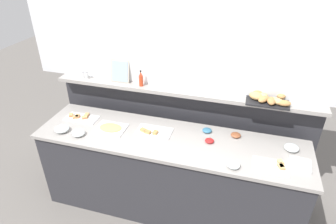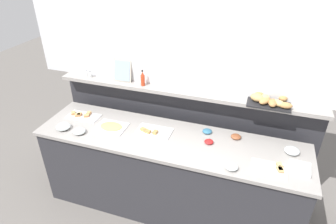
{
  "view_description": "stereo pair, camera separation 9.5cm",
  "coord_description": "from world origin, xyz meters",
  "px_view_note": "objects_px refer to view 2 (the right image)",
  "views": [
    {
      "loc": [
        0.63,
        -2.2,
        2.56
      ],
      "look_at": [
        -0.04,
        0.1,
        1.15
      ],
      "focal_mm": 30.97,
      "sensor_mm": 36.0,
      "label": 1
    },
    {
      "loc": [
        0.72,
        -2.17,
        2.56
      ],
      "look_at": [
        -0.04,
        0.1,
        1.15
      ],
      "focal_mm": 30.97,
      "sensor_mm": 36.0,
      "label": 2
    }
  ],
  "objects_px": {
    "condiment_bowl_cream": "(207,131)",
    "glass_bowl_large": "(79,131)",
    "sandwich_platter_front": "(153,131)",
    "framed_picture": "(122,71)",
    "sandwich_platter_side": "(83,116)",
    "cold_cuts_platter": "(111,127)",
    "bread_basket": "(268,100)",
    "pepper_shaker": "(90,74)",
    "glass_bowl_medium": "(292,151)",
    "glass_bowl_extra": "(63,127)",
    "hot_sauce_bottle": "(143,79)",
    "condiment_bowl_teal": "(209,142)",
    "napkin_stack": "(300,168)",
    "sandwich_platter_rear": "(271,169)",
    "condiment_bowl_red": "(236,137)",
    "salt_shaker": "(86,74)",
    "glass_bowl_small": "(231,167)"
  },
  "relations": [
    {
      "from": "condiment_bowl_teal",
      "to": "napkin_stack",
      "type": "xyz_separation_m",
      "value": [
        0.79,
        -0.12,
        -0.0
      ]
    },
    {
      "from": "napkin_stack",
      "to": "condiment_bowl_cream",
      "type": "bearing_deg",
      "value": 161.0
    },
    {
      "from": "cold_cuts_platter",
      "to": "sandwich_platter_front",
      "type": "bearing_deg",
      "value": 8.67
    },
    {
      "from": "glass_bowl_extra",
      "to": "condiment_bowl_cream",
      "type": "distance_m",
      "value": 1.45
    },
    {
      "from": "condiment_bowl_teal",
      "to": "napkin_stack",
      "type": "bearing_deg",
      "value": -8.95
    },
    {
      "from": "glass_bowl_small",
      "to": "framed_picture",
      "type": "relative_size",
      "value": 0.45
    },
    {
      "from": "condiment_bowl_red",
      "to": "hot_sauce_bottle",
      "type": "relative_size",
      "value": 0.55
    },
    {
      "from": "condiment_bowl_red",
      "to": "napkin_stack",
      "type": "xyz_separation_m",
      "value": [
        0.56,
        -0.29,
        -0.0
      ]
    },
    {
      "from": "hot_sauce_bottle",
      "to": "pepper_shaker",
      "type": "height_order",
      "value": "hot_sauce_bottle"
    },
    {
      "from": "hot_sauce_bottle",
      "to": "cold_cuts_platter",
      "type": "bearing_deg",
      "value": -111.68
    },
    {
      "from": "glass_bowl_large",
      "to": "bread_basket",
      "type": "bearing_deg",
      "value": 20.39
    },
    {
      "from": "cold_cuts_platter",
      "to": "condiment_bowl_cream",
      "type": "relative_size",
      "value": 3.3
    },
    {
      "from": "pepper_shaker",
      "to": "glass_bowl_medium",
      "type": "bearing_deg",
      "value": -7.83
    },
    {
      "from": "glass_bowl_medium",
      "to": "cold_cuts_platter",
      "type": "bearing_deg",
      "value": -175.23
    },
    {
      "from": "glass_bowl_small",
      "to": "napkin_stack",
      "type": "bearing_deg",
      "value": 17.41
    },
    {
      "from": "glass_bowl_extra",
      "to": "hot_sauce_bottle",
      "type": "xyz_separation_m",
      "value": [
        0.62,
        0.62,
        0.35
      ]
    },
    {
      "from": "framed_picture",
      "to": "glass_bowl_large",
      "type": "bearing_deg",
      "value": -104.17
    },
    {
      "from": "glass_bowl_large",
      "to": "sandwich_platter_front",
      "type": "bearing_deg",
      "value": 20.66
    },
    {
      "from": "glass_bowl_small",
      "to": "sandwich_platter_side",
      "type": "bearing_deg",
      "value": 168.65
    },
    {
      "from": "cold_cuts_platter",
      "to": "condiment_bowl_cream",
      "type": "bearing_deg",
      "value": 13.2
    },
    {
      "from": "glass_bowl_large",
      "to": "condiment_bowl_cream",
      "type": "height_order",
      "value": "glass_bowl_large"
    },
    {
      "from": "glass_bowl_medium",
      "to": "hot_sauce_bottle",
      "type": "relative_size",
      "value": 0.75
    },
    {
      "from": "glass_bowl_medium",
      "to": "framed_picture",
      "type": "height_order",
      "value": "framed_picture"
    },
    {
      "from": "salt_shaker",
      "to": "glass_bowl_extra",
      "type": "bearing_deg",
      "value": -83.07
    },
    {
      "from": "sandwich_platter_side",
      "to": "glass_bowl_extra",
      "type": "height_order",
      "value": "glass_bowl_extra"
    },
    {
      "from": "sandwich_platter_rear",
      "to": "sandwich_platter_side",
      "type": "bearing_deg",
      "value": 173.09
    },
    {
      "from": "sandwich_platter_front",
      "to": "bread_basket",
      "type": "bearing_deg",
      "value": 20.22
    },
    {
      "from": "cold_cuts_platter",
      "to": "condiment_bowl_teal",
      "type": "height_order",
      "value": "condiment_bowl_teal"
    },
    {
      "from": "condiment_bowl_teal",
      "to": "salt_shaker",
      "type": "relative_size",
      "value": 0.99
    },
    {
      "from": "sandwich_platter_side",
      "to": "condiment_bowl_cream",
      "type": "bearing_deg",
      "value": 5.48
    },
    {
      "from": "napkin_stack",
      "to": "salt_shaker",
      "type": "distance_m",
      "value": 2.4
    },
    {
      "from": "condiment_bowl_cream",
      "to": "glass_bowl_large",
      "type": "bearing_deg",
      "value": -160.93
    },
    {
      "from": "sandwich_platter_front",
      "to": "cold_cuts_platter",
      "type": "xyz_separation_m",
      "value": [
        -0.43,
        -0.07,
        0.0
      ]
    },
    {
      "from": "condiment_bowl_teal",
      "to": "pepper_shaker",
      "type": "distance_m",
      "value": 1.57
    },
    {
      "from": "sandwich_platter_side",
      "to": "condiment_bowl_red",
      "type": "distance_m",
      "value": 1.63
    },
    {
      "from": "cold_cuts_platter",
      "to": "condiment_bowl_teal",
      "type": "bearing_deg",
      "value": 3.27
    },
    {
      "from": "glass_bowl_small",
      "to": "condiment_bowl_red",
      "type": "relative_size",
      "value": 1.15
    },
    {
      "from": "sandwich_platter_side",
      "to": "cold_cuts_platter",
      "type": "height_order",
      "value": "sandwich_platter_side"
    },
    {
      "from": "sandwich_platter_front",
      "to": "pepper_shaker",
      "type": "xyz_separation_m",
      "value": [
        -0.91,
        0.38,
        0.34
      ]
    },
    {
      "from": "pepper_shaker",
      "to": "cold_cuts_platter",
      "type": "bearing_deg",
      "value": -43.21
    },
    {
      "from": "glass_bowl_small",
      "to": "glass_bowl_extra",
      "type": "bearing_deg",
      "value": 177.95
    },
    {
      "from": "sandwich_platter_side",
      "to": "sandwich_platter_rear",
      "type": "height_order",
      "value": "same"
    },
    {
      "from": "condiment_bowl_red",
      "to": "hot_sauce_bottle",
      "type": "height_order",
      "value": "hot_sauce_bottle"
    },
    {
      "from": "glass_bowl_medium",
      "to": "condiment_bowl_teal",
      "type": "height_order",
      "value": "glass_bowl_medium"
    },
    {
      "from": "glass_bowl_large",
      "to": "bread_basket",
      "type": "distance_m",
      "value": 1.86
    },
    {
      "from": "hot_sauce_bottle",
      "to": "sandwich_platter_rear",
      "type": "bearing_deg",
      "value": -23.01
    },
    {
      "from": "glass_bowl_large",
      "to": "glass_bowl_medium",
      "type": "relative_size",
      "value": 0.93
    },
    {
      "from": "sandwich_platter_front",
      "to": "framed_picture",
      "type": "xyz_separation_m",
      "value": [
        -0.51,
        0.42,
        0.42
      ]
    },
    {
      "from": "sandwich_platter_rear",
      "to": "framed_picture",
      "type": "height_order",
      "value": "framed_picture"
    },
    {
      "from": "salt_shaker",
      "to": "framed_picture",
      "type": "relative_size",
      "value": 0.35
    }
  ]
}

